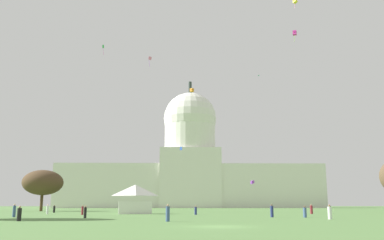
# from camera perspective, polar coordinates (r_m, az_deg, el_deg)

# --- Properties ---
(ground_plane) EXTENTS (800.00, 800.00, 0.00)m
(ground_plane) POSITION_cam_1_polar(r_m,az_deg,el_deg) (32.76, 3.65, -14.42)
(ground_plane) COLOR #567F42
(capitol_building) EXTENTS (135.64, 28.58, 67.89)m
(capitol_building) POSITION_cam_1_polar(r_m,az_deg,el_deg) (220.20, -0.28, -6.74)
(capitol_building) COLOR silver
(capitol_building) RESTS_ON ground_plane
(event_tent) EXTENTS (6.73, 5.30, 5.24)m
(event_tent) POSITION_cam_1_polar(r_m,az_deg,el_deg) (77.68, -7.83, -10.68)
(event_tent) COLOR white
(event_tent) RESTS_ON ground_plane
(tree_west_far) EXTENTS (14.48, 14.49, 10.40)m
(tree_west_far) POSITION_cam_1_polar(r_m,az_deg,el_deg) (114.22, -19.81, -8.10)
(tree_west_far) COLOR #4C3823
(tree_west_far) RESTS_ON ground_plane
(person_navy_edge_west) EXTENTS (0.59, 0.59, 1.69)m
(person_navy_edge_west) POSITION_cam_1_polar(r_m,az_deg,el_deg) (57.57, 10.92, -12.22)
(person_navy_edge_west) COLOR navy
(person_navy_edge_west) RESTS_ON ground_plane
(person_denim_mid_left) EXTENTS (0.55, 0.55, 1.69)m
(person_denim_mid_left) POSITION_cam_1_polar(r_m,az_deg,el_deg) (42.38, -3.35, -12.72)
(person_denim_mid_left) COLOR #3D5684
(person_denim_mid_left) RESTS_ON ground_plane
(person_maroon_mid_right) EXTENTS (0.49, 0.49, 1.56)m
(person_maroon_mid_right) POSITION_cam_1_polar(r_m,az_deg,el_deg) (71.77, -14.82, -11.92)
(person_maroon_mid_right) COLOR maroon
(person_maroon_mid_right) RESTS_ON ground_plane
(person_black_front_center) EXTENTS (0.61, 0.61, 1.55)m
(person_black_front_center) POSITION_cam_1_polar(r_m,az_deg,el_deg) (92.75, -18.41, -11.56)
(person_black_front_center) COLOR black
(person_black_front_center) RESTS_ON ground_plane
(person_black_mid_center) EXTENTS (0.61, 0.61, 1.54)m
(person_black_mid_center) POSITION_cam_1_polar(r_m,az_deg,el_deg) (46.69, -22.65, -11.86)
(person_black_mid_center) COLOR black
(person_black_mid_center) RESTS_ON ground_plane
(person_navy_lawn_far_right) EXTENTS (0.50, 0.50, 1.49)m
(person_navy_lawn_far_right) POSITION_cam_1_polar(r_m,az_deg,el_deg) (70.40, 0.51, -12.34)
(person_navy_lawn_far_right) COLOR navy
(person_navy_lawn_far_right) RESTS_ON ground_plane
(person_black_near_tree_west) EXTENTS (0.43, 0.43, 1.54)m
(person_black_near_tree_west) POSITION_cam_1_polar(r_m,az_deg,el_deg) (54.62, -14.46, -12.18)
(person_black_near_tree_west) COLOR black
(person_black_near_tree_west) RESTS_ON ground_plane
(person_denim_near_tent) EXTENTS (0.53, 0.53, 1.49)m
(person_denim_near_tent) POSITION_cam_1_polar(r_m,az_deg,el_deg) (57.27, 15.25, -12.13)
(person_denim_near_tent) COLOR #3D5684
(person_denim_near_tent) RESTS_ON ground_plane
(person_white_front_left) EXTENTS (0.63, 0.63, 1.66)m
(person_white_front_left) POSITION_cam_1_polar(r_m,az_deg,el_deg) (51.01, 18.41, -11.99)
(person_white_front_left) COLOR silver
(person_white_front_left) RESTS_ON ground_plane
(person_maroon_edge_east) EXTENTS (0.50, 0.50, 1.71)m
(person_maroon_edge_east) POSITION_cam_1_polar(r_m,az_deg,el_deg) (79.22, 16.09, -11.74)
(person_maroon_edge_east) COLOR maroon
(person_maroon_edge_east) RESTS_ON ground_plane
(person_denim_near_tree_east) EXTENTS (0.53, 0.53, 1.75)m
(person_denim_near_tree_east) POSITION_cam_1_polar(r_m,az_deg,el_deg) (62.02, -23.24, -11.42)
(person_denim_near_tree_east) COLOR #3D5684
(person_denim_near_tree_east) RESTS_ON ground_plane
(person_white_lawn_far_left) EXTENTS (0.44, 0.44, 1.69)m
(person_white_lawn_far_left) POSITION_cam_1_polar(r_m,az_deg,el_deg) (77.91, -19.24, -11.56)
(person_white_lawn_far_left) COLOR silver
(person_white_lawn_far_left) RESTS_ON ground_plane
(person_black_back_center) EXTENTS (0.64, 0.64, 1.65)m
(person_black_back_center) POSITION_cam_1_polar(r_m,az_deg,el_deg) (85.50, 18.40, -11.58)
(person_black_back_center) COLOR black
(person_black_back_center) RESTS_ON ground_plane
(kite_yellow_high) EXTENTS (1.16, 1.17, 2.51)m
(kite_yellow_high) POSITION_cam_1_polar(r_m,az_deg,el_deg) (97.19, 13.98, 15.62)
(kite_yellow_high) COLOR yellow
(kite_turquoise_high) EXTENTS (0.64, 1.05, 0.19)m
(kite_turquoise_high) POSITION_cam_1_polar(r_m,az_deg,el_deg) (150.64, 9.00, 5.94)
(kite_turquoise_high) COLOR teal
(kite_green_high) EXTENTS (0.56, 0.53, 3.63)m
(kite_green_high) POSITION_cam_1_polar(r_m,az_deg,el_deg) (152.25, -12.10, 9.70)
(kite_green_high) COLOR green
(kite_orange_mid) EXTENTS (1.27, 1.27, 2.35)m
(kite_orange_mid) POSITION_cam_1_polar(r_m,az_deg,el_deg) (120.16, -0.01, 4.12)
(kite_orange_mid) COLOR orange
(kite_pink_high) EXTENTS (1.10, 0.55, 3.35)m
(kite_pink_high) POSITION_cam_1_polar(r_m,az_deg,el_deg) (128.99, -5.81, 8.34)
(kite_pink_high) COLOR pink
(kite_blue_mid) EXTENTS (0.89, 0.75, 3.14)m
(kite_blue_mid) POSITION_cam_1_polar(r_m,az_deg,el_deg) (156.35, -1.52, -3.99)
(kite_blue_mid) COLOR blue
(kite_violet_low) EXTENTS (1.45, 1.39, 1.37)m
(kite_violet_low) POSITION_cam_1_polar(r_m,az_deg,el_deg) (154.60, 8.31, -8.45)
(kite_violet_low) COLOR purple
(kite_magenta_high) EXTENTS (1.35, 1.36, 3.44)m
(kite_magenta_high) POSITION_cam_1_polar(r_m,az_deg,el_deg) (124.94, 13.92, 11.54)
(kite_magenta_high) COLOR #D1339E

